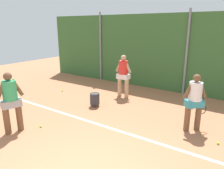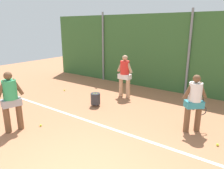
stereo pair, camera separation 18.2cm
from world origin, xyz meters
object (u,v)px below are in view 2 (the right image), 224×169
object	(u,v)px
player_backcourt_far	(125,74)
tennis_ball_1	(203,103)
tennis_ball_3	(218,145)
tennis_ball_4	(8,122)
tennis_ball_2	(64,90)
tennis_ball_5	(41,125)
player_midcourt	(194,101)
ball_hopper	(95,99)
player_foreground_near	(11,99)

from	to	relation	value
player_backcourt_far	tennis_ball_1	xyz separation A→B (m)	(2.98, 1.07, -0.97)
tennis_ball_3	tennis_ball_1	bearing A→B (deg)	109.22
player_backcourt_far	tennis_ball_4	xyz separation A→B (m)	(-1.60, -4.29, -0.97)
tennis_ball_1	tennis_ball_2	size ratio (longest dim) A/B	1.00
tennis_ball_4	tennis_ball_5	size ratio (longest dim) A/B	1.00
tennis_ball_2	tennis_ball_5	world-z (taller)	same
player_midcourt	player_backcourt_far	size ratio (longest dim) A/B	0.94
ball_hopper	tennis_ball_4	bearing A→B (deg)	-115.75
player_backcourt_far	tennis_ball_2	bearing A→B (deg)	19.85
player_foreground_near	tennis_ball_2	size ratio (longest dim) A/B	26.52
ball_hopper	tennis_ball_1	size ratio (longest dim) A/B	7.78
ball_hopper	tennis_ball_1	distance (m)	4.22
player_backcourt_far	tennis_ball_2	size ratio (longest dim) A/B	27.05
player_backcourt_far	tennis_ball_2	xyz separation A→B (m)	(-2.71, -0.96, -0.97)
player_foreground_near	player_midcourt	world-z (taller)	player_foreground_near
player_foreground_near	tennis_ball_1	size ratio (longest dim) A/B	26.52
tennis_ball_4	tennis_ball_5	world-z (taller)	same
tennis_ball_1	tennis_ball_4	distance (m)	7.06
ball_hopper	tennis_ball_3	world-z (taller)	ball_hopper
player_backcourt_far	tennis_ball_2	world-z (taller)	player_backcourt_far
player_midcourt	player_backcourt_far	distance (m)	3.58
player_midcourt	tennis_ball_2	distance (m)	6.05
player_midcourt	tennis_ball_3	size ratio (longest dim) A/B	25.35
tennis_ball_3	player_backcourt_far	bearing A→B (deg)	154.48
player_foreground_near	tennis_ball_3	world-z (taller)	player_foreground_near
player_midcourt	tennis_ball_2	world-z (taller)	player_midcourt
player_foreground_near	ball_hopper	size ratio (longest dim) A/B	3.41
tennis_ball_3	tennis_ball_2	bearing A→B (deg)	171.87
tennis_ball_1	tennis_ball_3	size ratio (longest dim) A/B	1.00
tennis_ball_2	tennis_ball_5	xyz separation A→B (m)	(2.16, -2.91, 0.00)
tennis_ball_2	tennis_ball_5	distance (m)	3.62
tennis_ball_1	tennis_ball_5	world-z (taller)	same
tennis_ball_4	tennis_ball_5	distance (m)	1.14
tennis_ball_1	tennis_ball_3	world-z (taller)	same
ball_hopper	tennis_ball_1	bearing A→B (deg)	39.00
tennis_ball_2	tennis_ball_4	distance (m)	3.51
tennis_ball_3	tennis_ball_4	size ratio (longest dim) A/B	1.00
player_backcourt_far	tennis_ball_4	world-z (taller)	player_backcourt_far
ball_hopper	tennis_ball_5	world-z (taller)	ball_hopper
player_backcourt_far	ball_hopper	bearing A→B (deg)	79.86
ball_hopper	tennis_ball_2	bearing A→B (deg)	165.64
ball_hopper	tennis_ball_5	size ratio (longest dim) A/B	7.78
player_foreground_near	player_midcourt	distance (m)	5.12
tennis_ball_2	player_midcourt	bearing A→B (deg)	-5.17
player_foreground_near	tennis_ball_2	world-z (taller)	player_foreground_near
tennis_ball_1	tennis_ball_4	world-z (taller)	same
tennis_ball_1	tennis_ball_4	bearing A→B (deg)	-130.50
player_midcourt	tennis_ball_4	xyz separation A→B (m)	(-4.85, -2.80, -0.90)
tennis_ball_3	tennis_ball_5	bearing A→B (deg)	-156.95
player_foreground_near	player_midcourt	bearing A→B (deg)	141.02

